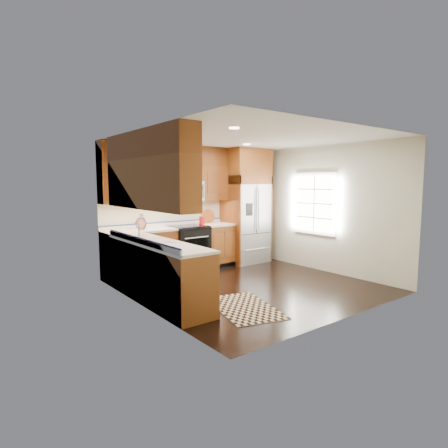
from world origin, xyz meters
TOP-DOWN VIEW (x-y plane):
  - ground at (0.00, 0.00)m, footprint 4.00×4.00m
  - wall_back at (0.00, 2.00)m, footprint 4.00×0.02m
  - wall_left at (-2.00, 0.00)m, footprint 0.02×4.00m
  - wall_right at (2.00, 0.00)m, footprint 0.02×4.00m
  - window at (1.98, 0.20)m, footprint 0.04×1.10m
  - base_cabinets at (-1.23, 0.90)m, footprint 2.85×3.00m
  - countertop at (-1.09, 1.01)m, footprint 2.86×3.01m
  - upper_cabinets at (-1.15, 1.09)m, footprint 2.85×3.00m
  - range at (-0.25, 1.67)m, footprint 0.76×0.67m
  - microwave at (-0.25, 1.80)m, footprint 0.76×0.40m
  - refrigerator at (1.30, 1.63)m, footprint 0.98×0.75m
  - sink_faucet at (-1.73, 0.23)m, footprint 0.54×0.44m
  - rug at (-0.83, -0.85)m, footprint 1.13×1.49m
  - knife_block at (-1.24, 1.75)m, footprint 0.14×0.17m
  - utensil_crock at (0.19, 1.79)m, footprint 0.17×0.17m
  - cutting_board at (0.46, 1.94)m, footprint 0.38×0.38m

SIDE VIEW (x-z plane):
  - ground at x=0.00m, z-range 0.00..0.00m
  - rug at x=-0.83m, z-range 0.00..0.01m
  - base_cabinets at x=-1.23m, z-range 0.00..0.90m
  - range at x=-0.25m, z-range 0.00..0.94m
  - countertop at x=-1.09m, z-range 0.90..0.94m
  - cutting_board at x=0.46m, z-range 0.94..0.96m
  - sink_faucet at x=-1.73m, z-range 0.81..1.18m
  - knife_block at x=-1.24m, z-range 0.91..1.21m
  - utensil_crock at x=0.19m, z-range 0.88..1.24m
  - wall_back at x=0.00m, z-range 0.00..2.60m
  - wall_left at x=-2.00m, z-range 0.00..2.60m
  - wall_right at x=2.00m, z-range 0.00..2.60m
  - refrigerator at x=1.30m, z-range 0.00..2.60m
  - window at x=1.98m, z-range 0.75..2.05m
  - microwave at x=-0.25m, z-range 1.45..1.87m
  - upper_cabinets at x=-1.15m, z-range 1.45..2.60m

